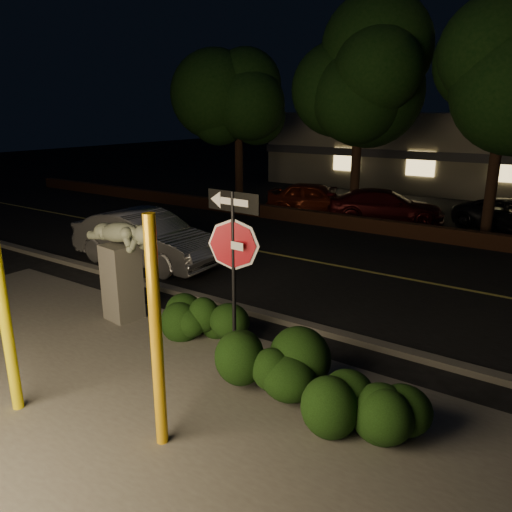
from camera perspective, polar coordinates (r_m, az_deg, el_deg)
The scene contains 21 objects.
ground at distance 16.59m, azimuth 14.40°, elevation 1.32°, with size 90.00×90.00×0.00m, color black.
patio at distance 7.97m, azimuth -15.99°, elevation -15.80°, with size 14.00×6.00×0.02m, color #4C4944.
road at distance 13.91m, azimuth 10.04°, elevation -1.28°, with size 80.00×8.00×0.01m, color black.
lane_marking at distance 13.90m, azimuth 10.04°, elevation -1.23°, with size 80.00×0.12×0.01m, color #B3A647.
curb at distance 10.51m, azimuth 0.55°, elevation -6.63°, with size 80.00×0.25×0.12m, color #4C4944.
brick_wall at distance 17.72m, azimuth 15.94°, elevation 2.99°, with size 40.00×0.35×0.50m, color #4D2919.
parking_lot at distance 23.15m, azimuth 20.55°, elevation 5.00°, with size 40.00×12.00×0.01m, color black.
building at distance 30.66m, azimuth 24.78°, elevation 10.88°, with size 22.00×10.20×4.00m.
tree_far_a at distance 22.57m, azimuth -2.06°, elevation 19.37°, with size 4.60×4.60×7.43m.
tree_far_b at distance 20.04m, azimuth 12.01°, elevation 21.46°, with size 5.20×5.20×8.41m.
tree_far_c at distance 18.21m, azimuth 26.90°, elevation 19.44°, with size 4.80×4.80×7.84m.
yellow_pole_left at distance 7.66m, azimuth -26.88°, elevation -5.41°, with size 0.16×0.16×3.11m, color yellow.
yellow_pole_right at distance 6.27m, azimuth -11.34°, elevation -8.94°, with size 0.15×0.15×3.04m, color #EFAE12.
signpost at distance 7.88m, azimuth -2.61°, elevation 1.23°, with size 1.01×0.11×2.97m.
sculpture at distance 10.31m, azimuth -15.16°, elevation -0.28°, with size 2.00×0.77×2.13m.
hedge_center at distance 9.46m, azimuth -5.91°, elevation -6.54°, with size 1.90×0.89×0.99m, color black.
hedge_right at distance 7.69m, azimuth 1.15°, elevation -11.22°, with size 1.85×0.99×1.21m, color black.
hedge_far_right at distance 6.88m, azimuth 12.65°, elevation -16.44°, with size 1.39×0.87×0.97m, color black.
silver_sedan at distance 14.15m, azimuth -12.47°, elevation 1.98°, with size 1.57×4.49×1.48m, color #B4B3B8.
parked_car_red at distance 20.74m, azimuth 6.73°, elevation 6.55°, with size 1.56×3.88×1.32m, color maroon.
parked_car_darkred at distance 19.70m, azimuth 14.52°, elevation 5.53°, with size 1.77×4.35×1.26m, color #3A090B.
Camera 1 is at (5.40, -5.12, 4.17)m, focal length 35.00 mm.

